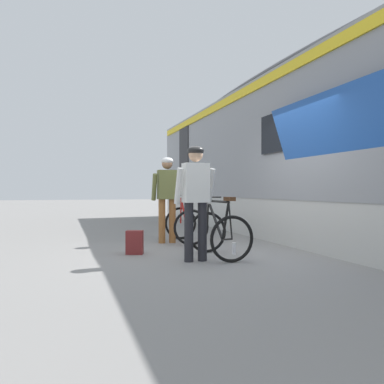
{
  "coord_description": "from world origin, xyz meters",
  "views": [
    {
      "loc": [
        -2.73,
        -6.26,
        1.09
      ],
      "look_at": [
        -0.33,
        1.33,
        1.05
      ],
      "focal_mm": 37.96,
      "sensor_mm": 36.0,
      "label": 1
    }
  ],
  "objects_px": {
    "cyclist_far_in_white": "(196,192)",
    "backpack_on_platform": "(135,242)",
    "train_car": "(318,152)",
    "bicycle_near_red": "(186,223)",
    "bicycle_far_black": "(219,233)",
    "cyclist_near_in_olive": "(167,192)",
    "water_bottle_near_the_bikes": "(234,248)"
  },
  "relations": [
    {
      "from": "bicycle_far_black",
      "to": "train_car",
      "type": "bearing_deg",
      "value": 31.05
    },
    {
      "from": "backpack_on_platform",
      "to": "water_bottle_near_the_bikes",
      "type": "bearing_deg",
      "value": 1.84
    },
    {
      "from": "cyclist_far_in_white",
      "to": "backpack_on_platform",
      "type": "height_order",
      "value": "cyclist_far_in_white"
    },
    {
      "from": "bicycle_near_red",
      "to": "water_bottle_near_the_bikes",
      "type": "bearing_deg",
      "value": -79.32
    },
    {
      "from": "cyclist_far_in_white",
      "to": "water_bottle_near_the_bikes",
      "type": "xyz_separation_m",
      "value": [
        0.83,
        0.45,
        -0.96
      ]
    },
    {
      "from": "train_car",
      "to": "bicycle_near_red",
      "type": "bearing_deg",
      "value": 179.33
    },
    {
      "from": "water_bottle_near_the_bikes",
      "to": "cyclist_near_in_olive",
      "type": "bearing_deg",
      "value": 112.18
    },
    {
      "from": "cyclist_near_in_olive",
      "to": "bicycle_far_black",
      "type": "distance_m",
      "value": 2.13
    },
    {
      "from": "train_car",
      "to": "water_bottle_near_the_bikes",
      "type": "distance_m",
      "value": 3.82
    },
    {
      "from": "train_car",
      "to": "bicycle_far_black",
      "type": "bearing_deg",
      "value": -148.95
    },
    {
      "from": "train_car",
      "to": "cyclist_far_in_white",
      "type": "bearing_deg",
      "value": -149.58
    },
    {
      "from": "bicycle_far_black",
      "to": "water_bottle_near_the_bikes",
      "type": "bearing_deg",
      "value": 31.47
    },
    {
      "from": "bicycle_near_red",
      "to": "cyclist_far_in_white",
      "type": "bearing_deg",
      "value": -102.8
    },
    {
      "from": "cyclist_near_in_olive",
      "to": "bicycle_far_black",
      "type": "height_order",
      "value": "cyclist_near_in_olive"
    },
    {
      "from": "cyclist_near_in_olive",
      "to": "bicycle_far_black",
      "type": "bearing_deg",
      "value": -79.64
    },
    {
      "from": "train_car",
      "to": "cyclist_near_in_olive",
      "type": "xyz_separation_m",
      "value": [
        -3.58,
        0.06,
        -0.91
      ]
    },
    {
      "from": "train_car",
      "to": "water_bottle_near_the_bikes",
      "type": "xyz_separation_m",
      "value": [
        -2.85,
        -1.71,
        -1.87
      ]
    },
    {
      "from": "backpack_on_platform",
      "to": "train_car",
      "type": "bearing_deg",
      "value": 34.52
    },
    {
      "from": "bicycle_near_red",
      "to": "water_bottle_near_the_bikes",
      "type": "relative_size",
      "value": 5.66
    },
    {
      "from": "bicycle_far_black",
      "to": "cyclist_near_in_olive",
      "type": "bearing_deg",
      "value": 100.36
    },
    {
      "from": "train_car",
      "to": "backpack_on_platform",
      "type": "relative_size",
      "value": 42.06
    },
    {
      "from": "train_car",
      "to": "cyclist_near_in_olive",
      "type": "distance_m",
      "value": 3.69
    },
    {
      "from": "cyclist_far_in_white",
      "to": "water_bottle_near_the_bikes",
      "type": "bearing_deg",
      "value": 28.38
    },
    {
      "from": "train_car",
      "to": "bicycle_far_black",
      "type": "xyz_separation_m",
      "value": [
        -3.21,
        -1.93,
        -1.56
      ]
    },
    {
      "from": "bicycle_far_black",
      "to": "water_bottle_near_the_bikes",
      "type": "xyz_separation_m",
      "value": [
        0.36,
        0.22,
        -0.3
      ]
    },
    {
      "from": "cyclist_near_in_olive",
      "to": "water_bottle_near_the_bikes",
      "type": "height_order",
      "value": "cyclist_near_in_olive"
    },
    {
      "from": "train_car",
      "to": "bicycle_near_red",
      "type": "xyz_separation_m",
      "value": [
        -3.18,
        0.04,
        -1.56
      ]
    },
    {
      "from": "cyclist_near_in_olive",
      "to": "bicycle_near_red",
      "type": "bearing_deg",
      "value": -3.32
    },
    {
      "from": "cyclist_far_in_white",
      "to": "bicycle_near_red",
      "type": "height_order",
      "value": "cyclist_far_in_white"
    },
    {
      "from": "bicycle_far_black",
      "to": "bicycle_near_red",
      "type": "bearing_deg",
      "value": 89.17
    },
    {
      "from": "cyclist_far_in_white",
      "to": "backpack_on_platform",
      "type": "bearing_deg",
      "value": 129.07
    },
    {
      "from": "bicycle_near_red",
      "to": "bicycle_far_black",
      "type": "xyz_separation_m",
      "value": [
        -0.03,
        -1.97,
        0.0
      ]
    }
  ]
}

